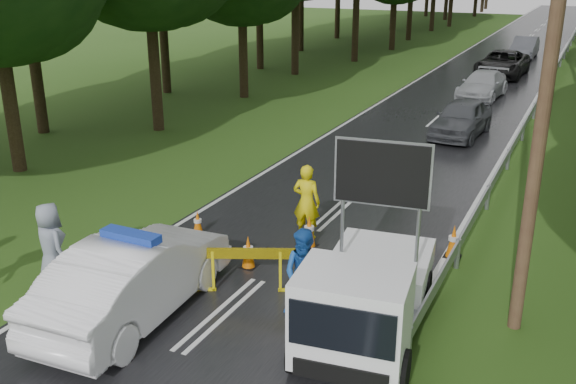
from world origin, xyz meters
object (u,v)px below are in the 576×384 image
Objects in this scene: work_truck at (365,296)px; queue_car_second at (483,85)px; officer at (307,202)px; civilian at (305,275)px; queue_car_first at (461,118)px; queue_car_fourth at (525,47)px; barrier at (246,259)px; police_sedan at (135,278)px; queue_car_third at (502,64)px.

queue_car_second is at bearing 87.59° from work_truck.
civilian is at bearing 109.25° from officer.
civilian is 23.04m from queue_car_second.
queue_car_first is at bearing 88.00° from work_truck.
queue_car_fourth reaches higher than queue_car_first.
barrier is at bearing 85.98° from officer.
police_sedan reaches higher than barrier.
civilian is 0.41× the size of queue_car_fourth.
police_sedan is at bearing -157.27° from civilian.
officer is 0.42× the size of queue_car_second.
civilian is at bearing -39.46° from barrier.
queue_car_second is at bearing -87.28° from queue_car_third.
queue_car_first is at bearing -81.85° from queue_car_second.
queue_car_third is at bearing -96.28° from officer.
queue_car_third is at bearing -97.66° from police_sedan.
work_truck is 4.73m from officer.
queue_car_third reaches higher than queue_car_second.
queue_car_second is (-0.64, 23.03, -0.26)m from civilian.
queue_car_first is at bearing 88.88° from civilian.
work_truck is at bearing -39.16° from barrier.
work_truck reaches higher than police_sedan.
barrier is at bearing -87.97° from queue_car_second.
barrier is at bearing -134.05° from police_sedan.
work_truck is at bearing -81.05° from queue_car_second.
queue_car_fourth is at bearing -97.11° from police_sedan.
queue_car_fourth is (1.06, 38.46, -0.02)m from barrier.
work_truck is 1.34m from civilian.
queue_car_second is 6.89m from queue_car_third.
police_sedan is 0.90× the size of queue_car_third.
civilian reaches higher than queue_car_second.
queue_car_fourth is at bearing 94.90° from queue_car_first.
barrier is at bearing -91.46° from queue_car_first.
officer is at bearing -89.59° from queue_car_third.
queue_car_first is at bearing -101.58° from officer.
officer reaches higher than civilian.
police_sedan is 3.26m from civilian.
queue_car_first is at bearing -103.51° from police_sedan.
civilian is at bearing -84.21° from queue_car_second.
queue_car_third is 8.93m from queue_car_fourth.
barrier is 22.66m from queue_car_second.
police_sedan is 2.59× the size of officer.
officer is at bearing -91.37° from queue_car_fourth.
officer is (-0.03, 3.07, 0.20)m from barrier.
work_truck is 1.07× the size of queue_car_first.
barrier is 3.07m from officer.
officer is 0.43× the size of queue_car_fourth.
officer reaches higher than queue_car_fourth.
queue_car_third is (-0.06, 6.89, 0.11)m from queue_car_second.
work_truck is 1.00× the size of queue_car_second.
barrier is (-2.80, 0.72, -0.18)m from work_truck.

